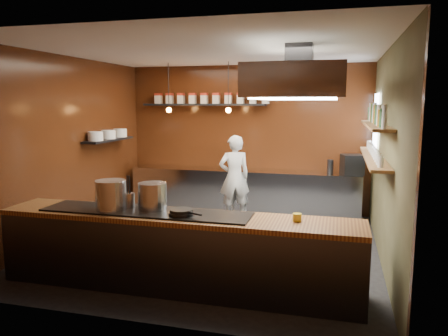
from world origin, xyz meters
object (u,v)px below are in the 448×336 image
(extractor_hood, at_px, (299,83))
(stockpot_small, at_px, (152,196))
(espresso_machine, at_px, (352,165))
(chef, at_px, (234,177))
(stockpot_large, at_px, (111,195))

(extractor_hood, distance_m, stockpot_small, 2.43)
(espresso_machine, height_order, chef, chef)
(extractor_hood, height_order, chef, extractor_hood)
(extractor_hood, height_order, stockpot_small, extractor_hood)
(stockpot_small, bearing_deg, stockpot_large, -163.02)
(stockpot_small, distance_m, chef, 3.25)
(stockpot_large, height_order, espresso_machine, stockpot_large)
(stockpot_large, bearing_deg, chef, 77.63)
(chef, bearing_deg, extractor_hood, 99.52)
(extractor_hood, distance_m, stockpot_large, 2.83)
(espresso_machine, relative_size, chef, 0.23)
(stockpot_large, xyz_separation_m, stockpot_small, (0.48, 0.15, -0.02))
(chef, bearing_deg, stockpot_small, 61.82)
(stockpot_small, xyz_separation_m, chef, (0.26, 3.23, -0.29))
(extractor_hood, xyz_separation_m, stockpot_small, (-1.64, -1.11, -1.40))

